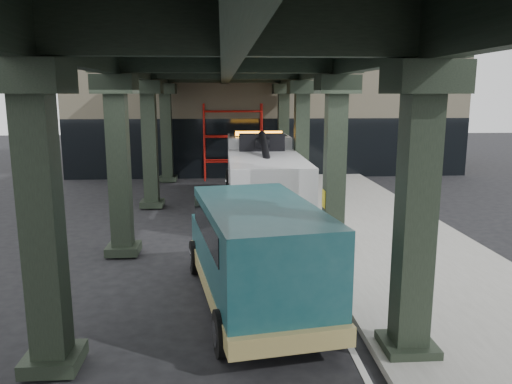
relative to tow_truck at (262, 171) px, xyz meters
name	(u,v)px	position (x,y,z in m)	size (l,w,h in m)	color
ground	(247,277)	(-1.00, -7.58, -1.50)	(90.00, 90.00, 0.00)	black
sidewalk	(396,247)	(3.50, -5.58, -1.43)	(5.00, 40.00, 0.15)	gray
lane_stripe	(302,251)	(0.70, -5.58, -1.49)	(0.12, 38.00, 0.01)	silver
viaduct	(227,57)	(-1.40, -5.58, 3.96)	(7.40, 32.00, 6.40)	black
building	(262,102)	(1.00, 12.42, 2.50)	(22.00, 10.00, 8.00)	#C6B793
scaffolding	(233,140)	(-1.00, 7.07, 0.61)	(3.08, 0.88, 4.00)	red
tow_truck	(262,171)	(0.00, 0.00, 0.00)	(2.88, 9.41, 3.08)	black
towed_van	(256,251)	(-0.90, -9.37, -0.25)	(3.08, 6.01, 2.33)	#133F44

